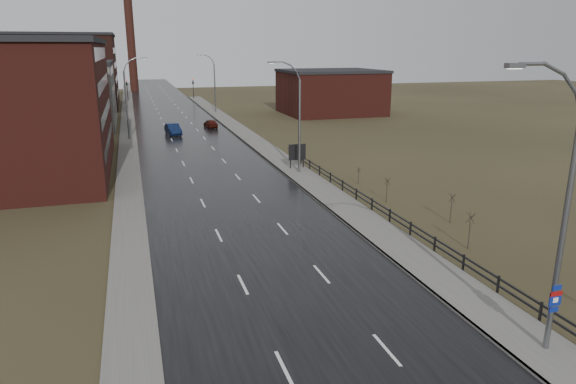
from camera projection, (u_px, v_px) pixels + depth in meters
road at (188, 139)px, 72.97m from camera, size 14.00×300.00×0.06m
sidewalk_right at (300, 175)px, 52.33m from camera, size 3.20×180.00×0.18m
curb_right at (286, 176)px, 51.91m from camera, size 0.16×180.00×0.18m
sidewalk_left at (128, 142)px, 70.67m from camera, size 2.40×260.00×0.12m
warehouse_mid at (62, 95)px, 83.10m from camera, size 16.32×20.40×10.50m
warehouse_far at (52, 71)px, 108.66m from camera, size 26.52×24.48×15.50m
building_right at (331, 92)px, 100.56m from camera, size 18.36×16.32×8.50m
smokestack at (131, 37)px, 150.00m from camera, size 2.70×2.70×30.70m
streetlight_main at (559, 218)px, 20.28m from camera, size 3.91×0.29×12.11m
streetlight_right_mid at (297, 117)px, 51.67m from camera, size 3.36×0.28×11.35m
streetlight_left at (128, 98)px, 71.08m from camera, size 3.36×0.28×11.35m
streetlight_right_far at (213, 83)px, 101.41m from camera, size 3.36×0.28×11.35m
guardrail at (394, 217)px, 37.27m from camera, size 0.10×53.05×1.10m
shrub_c at (470, 230)px, 32.89m from camera, size 0.59×0.62×2.48m
shrub_d at (451, 207)px, 37.86m from camera, size 0.54×0.57×2.28m
shrub_e at (387, 189)px, 42.94m from camera, size 0.51×0.54×2.15m
shrub_f at (359, 175)px, 48.81m from camera, size 0.40×0.42×1.64m
billboard at (297, 153)px, 54.46m from camera, size 1.89×0.17×2.75m
traffic_light_left at (127, 82)px, 124.76m from camera, size 0.58×2.73×5.30m
traffic_light_right at (193, 81)px, 129.23m from camera, size 0.58×2.73×5.30m
car_near at (173, 130)px, 76.36m from camera, size 2.30×5.14×1.64m
car_far at (211, 124)px, 83.19m from camera, size 2.05×4.23×1.39m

